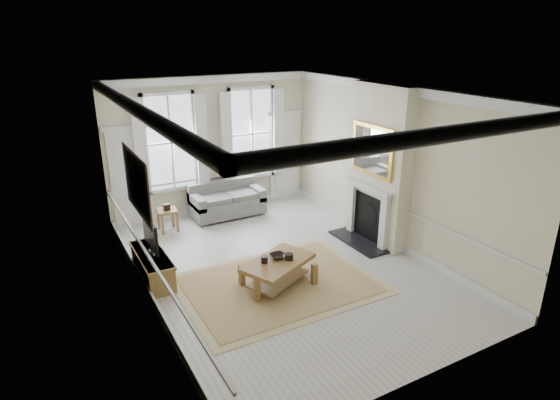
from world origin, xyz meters
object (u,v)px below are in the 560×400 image
side_table (167,214)px  coffee_table (278,265)px  tv_stand (153,266)px  sofa (226,202)px

side_table → coffee_table: bearing=-72.9°
coffee_table → tv_stand: (-1.93, 1.34, -0.16)m
side_table → tv_stand: 2.25m
sofa → side_table: size_ratio=3.41×
coffee_table → tv_stand: bearing=120.5°
side_table → coffee_table: 3.56m
tv_stand → coffee_table: bearing=-34.7°
sofa → side_table: sofa is taller
tv_stand → sofa: bearing=43.3°
side_table → coffee_table: (1.05, -3.40, 0.00)m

